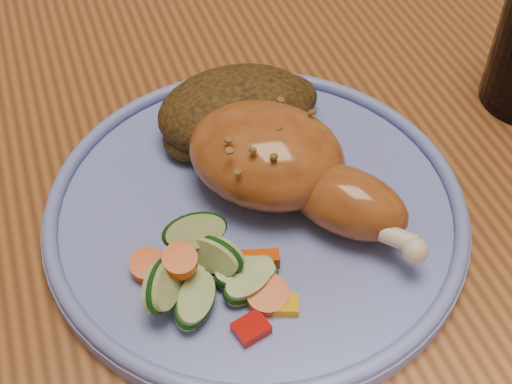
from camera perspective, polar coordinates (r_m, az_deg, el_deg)
dining_table at (r=0.63m, az=5.04°, el=1.23°), size 0.90×1.40×0.75m
plate at (r=0.48m, az=0.00°, el=-1.68°), size 0.28×0.28×0.01m
plate_rim at (r=0.47m, az=0.00°, el=-0.81°), size 0.28×0.28×0.01m
chicken_leg at (r=0.47m, az=2.36°, el=2.12°), size 0.15×0.18×0.06m
rice_pilaf at (r=0.52m, az=-1.37°, el=6.53°), size 0.12×0.08×0.05m
vegetable_pile at (r=0.43m, az=-3.72°, el=-6.39°), size 0.10×0.09×0.05m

